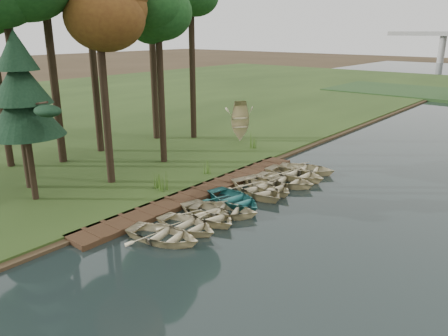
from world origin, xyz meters
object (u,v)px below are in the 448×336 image
Objects in this scene: boardwalk at (201,192)px; stored_rowboat at (240,137)px; pine_tree at (21,95)px; rowboat_1 at (187,223)px; rowboat_0 at (163,233)px; rowboat_2 at (208,212)px.

boardwalk is 11.54m from stored_rowboat.
pine_tree is (-0.48, -16.79, 5.10)m from stored_rowboat.
pine_tree reaches higher than rowboat_1.
rowboat_0 is at bearing -63.76° from boardwalk.
rowboat_0 is 0.96× the size of rowboat_2.
rowboat_2 reaches higher than rowboat_1.
boardwalk is 5.00× the size of stored_rowboat.
rowboat_2 is 14.82m from stored_rowboat.
rowboat_1 is at bearing -13.89° from rowboat_0.
boardwalk is at bearing 60.90° from rowboat_2.
rowboat_2 is 10.74m from pine_tree.
rowboat_1 is 0.37× the size of pine_tree.
rowboat_2 reaches higher than boardwalk.
boardwalk is 5.10× the size of rowboat_1.
stored_rowboat is at bearing 117.21° from boardwalk.
boardwalk is at bearing 32.51° from rowboat_1.
boardwalk is at bearing 12.98° from rowboat_0.
boardwalk is 4.49× the size of rowboat_2.
pine_tree reaches higher than stored_rowboat.
rowboat_0 is 1.09× the size of rowboat_1.
rowboat_2 is (-0.01, 2.92, 0.01)m from rowboat_0.
rowboat_2 is 1.11× the size of stored_rowboat.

